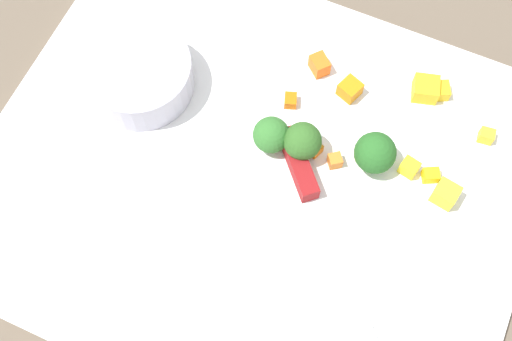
{
  "coord_description": "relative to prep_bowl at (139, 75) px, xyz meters",
  "views": [
    {
      "loc": [
        0.09,
        -0.2,
        0.56
      ],
      "look_at": [
        0.0,
        0.0,
        0.02
      ],
      "focal_mm": 47.22,
      "sensor_mm": 36.0,
      "label": 1
    }
  ],
  "objects": [
    {
      "name": "carrot_dice_4",
      "position": [
        0.17,
        0.0,
        -0.01
      ],
      "size": [
        0.01,
        0.01,
        0.01
      ],
      "primitive_type": "cube",
      "rotation": [
        0.0,
        0.0,
        1.2
      ],
      "color": "orange",
      "rests_on": "cutting_board"
    },
    {
      "name": "pepper_dice_1",
      "position": [
        0.24,
        0.1,
        -0.01
      ],
      "size": [
        0.03,
        0.03,
        0.02
      ],
      "primitive_type": "cube",
      "rotation": [
        0.0,
        0.0,
        0.27
      ],
      "color": "yellow",
      "rests_on": "cutting_board"
    },
    {
      "name": "carrot_dice_5",
      "position": [
        0.19,
        -0.0,
        -0.01
      ],
      "size": [
        0.02,
        0.02,
        0.01
      ],
      "primitive_type": "cube",
      "rotation": [
        0.0,
        0.0,
        2.22
      ],
      "color": "orange",
      "rests_on": "cutting_board"
    },
    {
      "name": "pepper_dice_4",
      "position": [
        0.29,
        0.01,
        -0.01
      ],
      "size": [
        0.02,
        0.02,
        0.02
      ],
      "primitive_type": "cube",
      "rotation": [
        0.0,
        0.0,
        2.97
      ],
      "color": "yellow",
      "rests_on": "cutting_board"
    },
    {
      "name": "pepper_dice_5",
      "position": [
        0.27,
        0.02,
        -0.01
      ],
      "size": [
        0.02,
        0.02,
        0.01
      ],
      "primitive_type": "cube",
      "rotation": [
        0.0,
        0.0,
        0.47
      ],
      "color": "yellow",
      "rests_on": "cutting_board"
    },
    {
      "name": "cutting_board",
      "position": [
        0.13,
        -0.04,
        -0.02
      ],
      "size": [
        0.48,
        0.4,
        0.01
      ],
      "primitive_type": "cube",
      "color": "white",
      "rests_on": "ground_plane"
    },
    {
      "name": "pepper_dice_2",
      "position": [
        0.25,
        0.02,
        -0.01
      ],
      "size": [
        0.02,
        0.02,
        0.01
      ],
      "primitive_type": "cube",
      "rotation": [
        0.0,
        0.0,
        1.36
      ],
      "color": "yellow",
      "rests_on": "cutting_board"
    },
    {
      "name": "ground_plane",
      "position": [
        0.13,
        -0.04,
        -0.03
      ],
      "size": [
        4.0,
        4.0,
        0.0
      ],
      "primitive_type": "plane",
      "color": "brown"
    },
    {
      "name": "carrot_dice_1",
      "position": [
        0.14,
        0.04,
        -0.01
      ],
      "size": [
        0.01,
        0.02,
        0.01
      ],
      "primitive_type": "cube",
      "rotation": [
        0.0,
        0.0,
        1.91
      ],
      "color": "orange",
      "rests_on": "cutting_board"
    },
    {
      "name": "prep_bowl",
      "position": [
        0.0,
        0.0,
        0.0
      ],
      "size": [
        0.1,
        0.1,
        0.04
      ],
      "primitive_type": "cylinder",
      "color": "#B6B3C5",
      "rests_on": "cutting_board"
    },
    {
      "name": "chef_knife",
      "position": [
        0.22,
        -0.08,
        -0.01
      ],
      "size": [
        0.25,
        0.27,
        0.02
      ],
      "rotation": [
        0.0,
        0.0,
        5.45
      ],
      "color": "silver",
      "rests_on": "cutting_board"
    },
    {
      "name": "pepper_dice_3",
      "position": [
        0.31,
        0.08,
        -0.01
      ],
      "size": [
        0.01,
        0.01,
        0.01
      ],
      "primitive_type": "cube",
      "rotation": [
        0.0,
        0.0,
        0.12
      ],
      "color": "yellow",
      "rests_on": "cutting_board"
    },
    {
      "name": "broccoli_floret_1",
      "position": [
        0.16,
        -0.0,
        0.0
      ],
      "size": [
        0.03,
        0.03,
        0.04
      ],
      "color": "#7FB254",
      "rests_on": "cutting_board"
    },
    {
      "name": "pepper_dice_0",
      "position": [
        0.26,
        0.1,
        -0.01
      ],
      "size": [
        0.02,
        0.02,
        0.01
      ],
      "primitive_type": "cube",
      "rotation": [
        0.0,
        0.0,
        0.45
      ],
      "color": "yellow",
      "rests_on": "cutting_board"
    },
    {
      "name": "broccoli_floret_2",
      "position": [
        0.22,
        0.01,
        0.0
      ],
      "size": [
        0.04,
        0.04,
        0.04
      ],
      "color": "#85AB58",
      "rests_on": "cutting_board"
    },
    {
      "name": "broccoli_floret_0",
      "position": [
        0.13,
        -0.01,
        -0.0
      ],
      "size": [
        0.03,
        0.03,
        0.04
      ],
      "color": "#95BF60",
      "rests_on": "cutting_board"
    },
    {
      "name": "carrot_dice_0",
      "position": [
        0.18,
        0.07,
        -0.01
      ],
      "size": [
        0.02,
        0.02,
        0.02
      ],
      "primitive_type": "cube",
      "rotation": [
        0.0,
        0.0,
        1.21
      ],
      "color": "orange",
      "rests_on": "cutting_board"
    },
    {
      "name": "carrot_dice_3",
      "position": [
        0.14,
        0.08,
        -0.01
      ],
      "size": [
        0.02,
        0.02,
        0.02
      ],
      "primitive_type": "cube",
      "rotation": [
        0.0,
        0.0,
        0.85
      ],
      "color": "orange",
      "rests_on": "cutting_board"
    },
    {
      "name": "carrot_dice_2",
      "position": [
        0.21,
        0.02,
        -0.01
      ],
      "size": [
        0.01,
        0.01,
        0.01
      ],
      "primitive_type": "cube",
      "rotation": [
        0.0,
        0.0,
        2.54
      ],
      "color": "orange",
      "rests_on": "cutting_board"
    }
  ]
}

